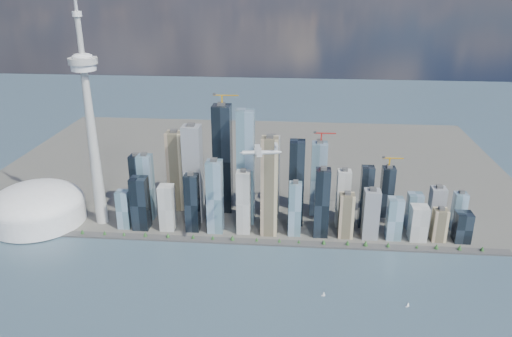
# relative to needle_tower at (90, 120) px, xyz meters

# --- Properties ---
(ground) EXTENTS (4000.00, 4000.00, 0.00)m
(ground) POSITION_rel_needle_tower_xyz_m (300.00, -310.00, -235.84)
(ground) COLOR #2F4753
(ground) RESTS_ON ground
(seawall) EXTENTS (1100.00, 22.00, 4.00)m
(seawall) POSITION_rel_needle_tower_xyz_m (300.00, -60.00, -233.84)
(seawall) COLOR #383838
(seawall) RESTS_ON ground
(land) EXTENTS (1400.00, 900.00, 3.00)m
(land) POSITION_rel_needle_tower_xyz_m (300.00, 390.00, -234.34)
(land) COLOR #4C4C47
(land) RESTS_ON ground
(shoreline_trees) EXTENTS (960.53, 7.20, 8.80)m
(shoreline_trees) POSITION_rel_needle_tower_xyz_m (300.00, -60.00, -227.06)
(shoreline_trees) COLOR #3F2D1E
(shoreline_trees) RESTS_ON seawall
(skyscraper_cluster) EXTENTS (736.00, 142.00, 273.43)m
(skyscraper_cluster) POSITION_rel_needle_tower_xyz_m (359.61, 26.81, -150.66)
(skyscraper_cluster) COLOR black
(skyscraper_cluster) RESTS_ON land
(needle_tower) EXTENTS (56.00, 56.00, 550.50)m
(needle_tower) POSITION_rel_needle_tower_xyz_m (0.00, 0.00, 0.00)
(needle_tower) COLOR #A9A8A4
(needle_tower) RESTS_ON land
(dome_stadium) EXTENTS (200.00, 200.00, 86.00)m
(dome_stadium) POSITION_rel_needle_tower_xyz_m (-140.00, -10.00, -196.40)
(dome_stadium) COLOR silver
(dome_stadium) RESTS_ON land
(airplane) EXTENTS (74.43, 66.04, 18.15)m
(airplane) POSITION_rel_needle_tower_xyz_m (359.53, -132.43, -12.64)
(airplane) COLOR silver
(airplane) RESTS_ON ground
(sailboat_west) EXTENTS (6.99, 2.15, 9.70)m
(sailboat_west) POSITION_rel_needle_tower_xyz_m (475.93, -230.47, -232.73)
(sailboat_west) COLOR silver
(sailboat_west) RESTS_ON ground
(sailboat_east) EXTENTS (6.77, 4.18, 9.69)m
(sailboat_east) POSITION_rel_needle_tower_xyz_m (613.39, -248.11, -232.73)
(sailboat_east) COLOR silver
(sailboat_east) RESTS_ON ground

